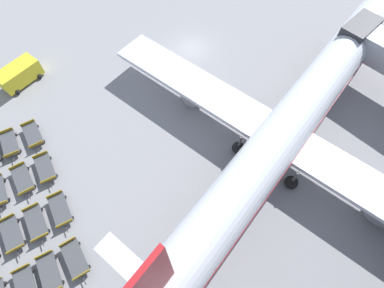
# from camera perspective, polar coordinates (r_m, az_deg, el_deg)

# --- Properties ---
(ground_plane) EXTENTS (500.00, 500.00, 0.00)m
(ground_plane) POSITION_cam_1_polar(r_m,az_deg,el_deg) (38.67, -0.11, 17.74)
(ground_plane) COLOR gray
(airplane) EXTENTS (38.66, 41.62, 13.35)m
(airplane) POSITION_cam_1_polar(r_m,az_deg,el_deg) (28.27, 17.95, 3.27)
(airplane) COLOR silver
(airplane) RESTS_ON ground_plane
(service_van) EXTENTS (3.04, 4.81, 2.13)m
(service_van) POSITION_cam_1_polar(r_m,az_deg,el_deg) (39.02, -30.06, 11.43)
(service_van) COLOR yellow
(service_van) RESTS_ON ground_plane
(baggage_dolly_row_mid_a_col_c) EXTENTS (3.83, 1.97, 0.92)m
(baggage_dolly_row_mid_a_col_c) POSITION_cam_1_polar(r_m,az_deg,el_deg) (30.08, -31.10, -14.49)
(baggage_dolly_row_mid_a_col_c) COLOR #424449
(baggage_dolly_row_mid_a_col_c) RESTS_ON ground_plane
(baggage_dolly_row_mid_a_col_d) EXTENTS (3.83, 2.12, 0.92)m
(baggage_dolly_row_mid_a_col_d) POSITION_cam_1_polar(r_m,az_deg,el_deg) (28.41, -29.07, -22.75)
(baggage_dolly_row_mid_a_col_d) COLOR #424449
(baggage_dolly_row_mid_a_col_d) RESTS_ON ground_plane
(baggage_dolly_row_mid_b_col_a) EXTENTS (3.82, 2.16, 0.92)m
(baggage_dolly_row_mid_b_col_a) POSITION_cam_1_polar(r_m,az_deg,el_deg) (34.42, -31.40, 0.04)
(baggage_dolly_row_mid_b_col_a) COLOR #424449
(baggage_dolly_row_mid_b_col_a) RESTS_ON ground_plane
(baggage_dolly_row_mid_b_col_b) EXTENTS (3.83, 1.94, 0.92)m
(baggage_dolly_row_mid_b_col_b) POSITION_cam_1_polar(r_m,az_deg,el_deg) (31.72, -29.55, -5.88)
(baggage_dolly_row_mid_b_col_b) COLOR #424449
(baggage_dolly_row_mid_b_col_b) RESTS_ON ground_plane
(baggage_dolly_row_mid_b_col_c) EXTENTS (3.83, 2.05, 0.92)m
(baggage_dolly_row_mid_b_col_c) POSITION_cam_1_polar(r_m,az_deg,el_deg) (29.45, -27.58, -13.15)
(baggage_dolly_row_mid_b_col_c) COLOR #424449
(baggage_dolly_row_mid_b_col_c) RESTS_ON ground_plane
(baggage_dolly_row_mid_b_col_d) EXTENTS (3.83, 2.15, 0.92)m
(baggage_dolly_row_mid_b_col_d) POSITION_cam_1_polar(r_m,az_deg,el_deg) (27.85, -25.51, -21.28)
(baggage_dolly_row_mid_b_col_d) COLOR #424449
(baggage_dolly_row_mid_b_col_d) RESTS_ON ground_plane
(baggage_dolly_row_far_col_a) EXTENTS (3.83, 1.99, 0.92)m
(baggage_dolly_row_far_col_a) POSITION_cam_1_polar(r_m,az_deg,el_deg) (33.89, -28.06, 1.54)
(baggage_dolly_row_far_col_a) COLOR #424449
(baggage_dolly_row_far_col_a) RESTS_ON ground_plane
(baggage_dolly_row_far_col_b) EXTENTS (3.83, 2.12, 0.92)m
(baggage_dolly_row_far_col_b) POSITION_cam_1_polar(r_m,az_deg,el_deg) (31.31, -26.19, -4.16)
(baggage_dolly_row_far_col_b) COLOR #424449
(baggage_dolly_row_far_col_b) RESTS_ON ground_plane
(baggage_dolly_row_far_col_c) EXTENTS (3.83, 2.11, 0.92)m
(baggage_dolly_row_far_col_c) POSITION_cam_1_polar(r_m,az_deg,el_deg) (28.99, -23.81, -11.37)
(baggage_dolly_row_far_col_c) COLOR #424449
(baggage_dolly_row_far_col_c) RESTS_ON ground_plane
(baggage_dolly_row_far_col_d) EXTENTS (3.83, 1.94, 0.92)m
(baggage_dolly_row_far_col_d) POSITION_cam_1_polar(r_m,az_deg,el_deg) (27.32, -21.38, -19.69)
(baggage_dolly_row_far_col_d) COLOR #424449
(baggage_dolly_row_far_col_d) RESTS_ON ground_plane
(stand_guidance_stripe) EXTENTS (4.76, 30.70, 0.01)m
(stand_guidance_stripe) POSITION_cam_1_polar(r_m,az_deg,el_deg) (27.33, 5.62, -11.77)
(stand_guidance_stripe) COLOR yellow
(stand_guidance_stripe) RESTS_ON ground_plane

